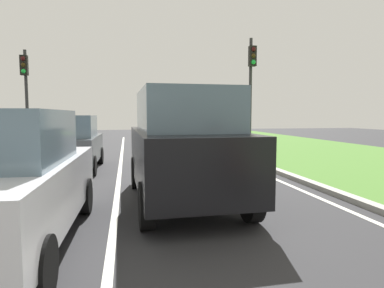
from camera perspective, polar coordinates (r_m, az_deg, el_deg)
name	(u,v)px	position (r m, az deg, el deg)	size (l,w,h in m)	color
ground_plane	(141,169)	(11.36, -8.62, -4.16)	(60.00, 60.00, 0.00)	#2D2D30
lane_line_center	(120,169)	(11.35, -12.16, -4.21)	(0.12, 32.00, 0.01)	silver
lane_line_right_edge	(244,165)	(12.06, 8.77, -3.62)	(0.12, 32.00, 0.01)	silver
grass_verge_right	(365,161)	(14.46, 27.38, -2.59)	(9.00, 48.00, 0.06)	#47752D
curb_right	(257,163)	(12.23, 10.98, -3.26)	(0.24, 48.00, 0.12)	#9E9B93
car_suv_ahead	(183,146)	(6.79, -1.51, -0.33)	(2.05, 4.54, 2.28)	black
car_sedan_left_lane	(3,181)	(5.13, -29.45, -5.49)	(1.93, 4.34, 1.86)	silver
car_hatchback_far	(72,143)	(11.49, -19.80, 0.13)	(1.77, 3.72, 1.78)	#474C51
traffic_light_near_right	(251,78)	(15.73, 10.08, 11.07)	(0.32, 0.50, 5.27)	#2D2D2D
traffic_light_overhead_left	(25,84)	(17.42, -26.51, 9.15)	(0.32, 0.50, 4.78)	#2D2D2D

